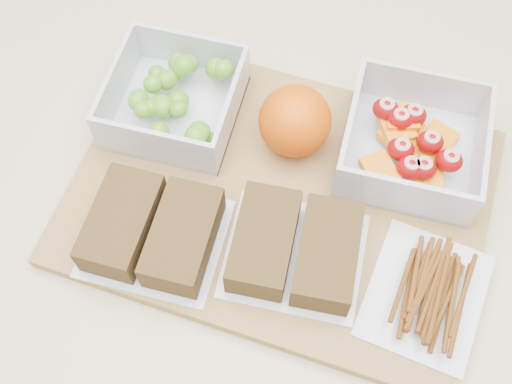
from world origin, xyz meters
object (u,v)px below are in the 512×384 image
sandwich_bag_left (153,230)px  sandwich_bag_center (295,248)px  fruit_container (412,145)px  cutting_board (279,197)px  grape_container (176,98)px  orange (295,121)px  pretzel_bag (428,291)px

sandwich_bag_left → sandwich_bag_center: 0.14m
fruit_container → sandwich_bag_left: fruit_container is taller
sandwich_bag_left → sandwich_bag_center: (0.14, 0.02, -0.00)m
fruit_container → sandwich_bag_center: (-0.09, -0.14, -0.00)m
cutting_board → fruit_container: bearing=37.0°
grape_container → fruit_container: size_ratio=0.95×
orange → sandwich_bag_left: 0.18m
sandwich_bag_left → pretzel_bag: size_ratio=0.94×
grape_container → orange: (0.13, -0.01, 0.01)m
sandwich_bag_center → cutting_board: bearing=115.6°
pretzel_bag → orange: bearing=139.5°
sandwich_bag_center → pretzel_bag: size_ratio=0.96×
sandwich_bag_center → pretzel_bag: 0.13m
cutting_board → sandwich_bag_center: bearing=-60.2°
grape_container → sandwich_bag_center: bearing=-39.6°
cutting_board → grape_container: 0.15m
grape_container → pretzel_bag: (0.29, -0.14, -0.01)m
cutting_board → sandwich_bag_left: bearing=-138.9°
grape_container → orange: bearing=-2.4°
sandwich_bag_left → sandwich_bag_center: bearing=7.0°
sandwich_bag_center → sandwich_bag_left: bearing=-173.0°
sandwich_bag_center → pretzel_bag: sandwich_bag_center is taller
fruit_container → orange: bearing=-174.3°
cutting_board → orange: size_ratio=5.54×
cutting_board → orange: 0.08m
cutting_board → fruit_container: size_ratio=3.01×
cutting_board → grape_container: size_ratio=3.16×
grape_container → fruit_container: bearing=1.5°
orange → pretzel_bag: bearing=-40.5°
sandwich_bag_center → pretzel_bag: (0.13, -0.01, -0.01)m
grape_container → sandwich_bag_left: bearing=-80.5°
orange → pretzel_bag: (0.16, -0.14, -0.02)m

